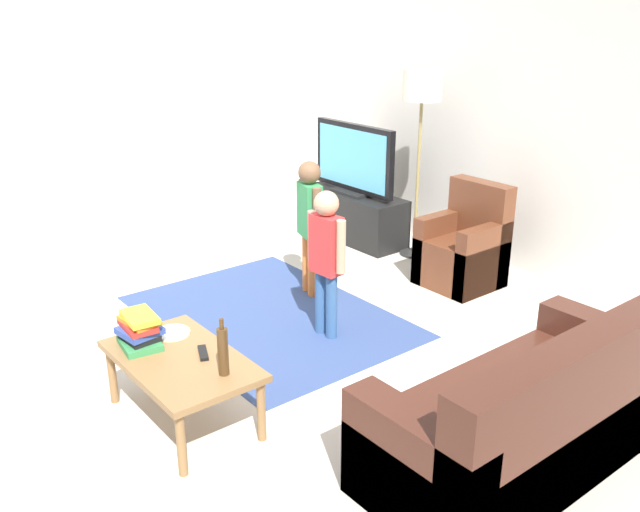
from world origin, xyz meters
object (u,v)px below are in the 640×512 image
object	(u,v)px
plate	(172,333)
armchair	(465,251)
tv_stand	(354,216)
tv	(354,160)
bottle	(223,351)
tv_remote	(203,353)
floor_lamp	(422,95)
child_near_tv	(310,216)
coffee_table	(181,365)
child_center	(326,251)
book_stack	(139,330)
couch	(533,421)

from	to	relation	value
plate	armchair	bearing A→B (deg)	91.43
tv_stand	tv	distance (m)	0.60
plate	bottle	bearing A→B (deg)	0.00
tv_stand	tv_remote	size ratio (longest dim) A/B	7.06
floor_lamp	child_near_tv	distance (m)	1.64
child_near_tv	coffee_table	world-z (taller)	child_near_tv
child_center	coffee_table	world-z (taller)	child_center
book_stack	bottle	xyz separation A→B (m)	(0.60, 0.21, 0.05)
tv	plate	bearing A→B (deg)	-61.01
child_center	bottle	distance (m)	1.43
floor_lamp	coffee_table	xyz separation A→B (m)	(1.16, -3.14, -1.17)
tv_stand	book_stack	world-z (taller)	book_stack
tv	plate	size ratio (longest dim) A/B	5.00
armchair	coffee_table	size ratio (longest dim) A/B	0.90
tv	book_stack	xyz separation A→B (m)	(1.61, -3.08, -0.33)
tv_stand	couch	bearing A→B (deg)	-27.20
couch	coffee_table	bearing A→B (deg)	-141.64
child_near_tv	bottle	distance (m)	2.14
tv_stand	tv	world-z (taller)	tv
tv	child_near_tv	distance (m)	1.49
armchair	coffee_table	xyz separation A→B (m)	(0.37, -2.95, 0.07)
armchair	tv_remote	xyz separation A→B (m)	(0.42, -2.83, 0.13)
child_near_tv	bottle	size ratio (longest dim) A/B	3.42
bottle	armchair	bearing A→B (deg)	103.62
armchair	plate	world-z (taller)	armchair
tv	armchair	xyz separation A→B (m)	(1.52, -0.02, -0.55)
coffee_table	couch	bearing A→B (deg)	38.36
floor_lamp	child_center	distance (m)	2.14
couch	bottle	distance (m)	1.69
floor_lamp	child_center	size ratio (longest dim) A/B	1.60
tv	couch	distance (m)	3.89
coffee_table	book_stack	world-z (taller)	book_stack
coffee_table	book_stack	bearing A→B (deg)	-157.87
couch	bottle	size ratio (longest dim) A/B	5.36
armchair	book_stack	world-z (taller)	armchair
tv	tv_remote	world-z (taller)	tv
floor_lamp	plate	size ratio (longest dim) A/B	8.09
tv_stand	coffee_table	xyz separation A→B (m)	(1.89, -2.99, 0.13)
floor_lamp	armchair	bearing A→B (deg)	-13.63
tv_stand	floor_lamp	xyz separation A→B (m)	(0.73, 0.15, 1.30)
child_center	book_stack	size ratio (longest dim) A/B	3.66
tv_stand	couch	size ratio (longest dim) A/B	0.67
armchair	tv_remote	size ratio (longest dim) A/B	5.29
tv	floor_lamp	size ratio (longest dim) A/B	0.62
tv	armchair	world-z (taller)	tv
book_stack	tv_stand	bearing A→B (deg)	117.37
armchair	book_stack	bearing A→B (deg)	-88.35
tv_stand	armchair	world-z (taller)	armchair
child_near_tv	plate	size ratio (longest dim) A/B	5.22
tv	bottle	bearing A→B (deg)	-52.40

